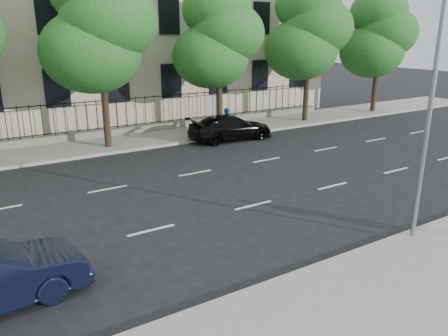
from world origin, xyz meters
name	(u,v)px	position (x,y,z in m)	size (l,w,h in m)	color
ground	(299,231)	(0.00, 0.00, 0.00)	(120.00, 120.00, 0.00)	black
near_sidewalk	(408,288)	(0.00, -4.00, 0.07)	(60.00, 4.00, 0.15)	gray
far_sidewalk	(138,140)	(0.00, 14.00, 0.07)	(60.00, 4.00, 0.15)	gray
lane_markings	(221,187)	(0.00, 4.75, 0.01)	(49.60, 4.62, 0.01)	silver
iron_fence	(128,125)	(0.00, 15.70, 0.65)	(30.00, 0.50, 2.20)	slate
street_light	(418,66)	(2.50, -1.77, 5.15)	(0.25, 3.32, 8.05)	slate
tree_c	(98,25)	(-1.96, 13.36, 6.41)	(5.89, 5.50, 9.80)	#382619
tree_d	(218,36)	(5.04, 13.36, 5.84)	(5.34, 4.94, 8.84)	#382619
tree_e	(308,30)	(12.04, 13.36, 6.20)	(5.71, 5.31, 9.46)	#382619
tree_f	(379,35)	(19.04, 13.36, 5.88)	(5.52, 5.12, 9.01)	#382619
black_sedan	(231,128)	(4.75, 11.50, 0.74)	(2.06, 5.07, 1.47)	black
pedestrian_far	(227,121)	(5.04, 12.40, 0.94)	(0.77, 0.60, 1.58)	navy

